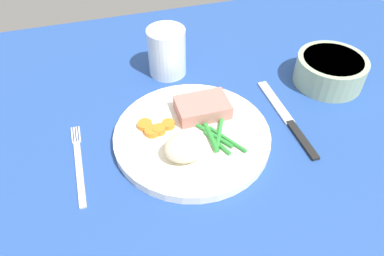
# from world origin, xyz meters

# --- Properties ---
(dining_table) EXTENTS (1.20, 0.90, 0.02)m
(dining_table) POSITION_xyz_m (0.00, 0.00, 0.01)
(dining_table) COLOR #234793
(dining_table) RESTS_ON ground
(dinner_plate) EXTENTS (0.26, 0.26, 0.02)m
(dinner_plate) POSITION_xyz_m (-0.03, -0.01, 0.03)
(dinner_plate) COLOR white
(dinner_plate) RESTS_ON dining_table
(meat_portion) EXTENTS (0.09, 0.06, 0.02)m
(meat_portion) POSITION_xyz_m (0.00, 0.03, 0.05)
(meat_portion) COLOR #B2756B
(meat_portion) RESTS_ON dinner_plate
(mashed_potatoes) EXTENTS (0.07, 0.05, 0.04)m
(mashed_potatoes) POSITION_xyz_m (-0.05, -0.05, 0.06)
(mashed_potatoes) COLOR beige
(mashed_potatoes) RESTS_ON dinner_plate
(carrot_slices) EXTENTS (0.06, 0.04, 0.01)m
(carrot_slices) POSITION_xyz_m (-0.09, 0.02, 0.04)
(carrot_slices) COLOR orange
(carrot_slices) RESTS_ON dinner_plate
(green_beans) EXTENTS (0.06, 0.09, 0.01)m
(green_beans) POSITION_xyz_m (0.00, -0.03, 0.04)
(green_beans) COLOR #2D8C38
(green_beans) RESTS_ON dinner_plate
(fork) EXTENTS (0.01, 0.17, 0.00)m
(fork) POSITION_xyz_m (-0.21, -0.01, 0.02)
(fork) COLOR silver
(fork) RESTS_ON dining_table
(knife) EXTENTS (0.02, 0.21, 0.01)m
(knife) POSITION_xyz_m (0.14, -0.01, 0.02)
(knife) COLOR black
(knife) RESTS_ON dining_table
(water_glass) EXTENTS (0.07, 0.07, 0.09)m
(water_glass) POSITION_xyz_m (-0.02, 0.19, 0.06)
(water_glass) COLOR silver
(water_glass) RESTS_ON dining_table
(salad_bowl) EXTENTS (0.13, 0.13, 0.05)m
(salad_bowl) POSITION_xyz_m (0.27, 0.07, 0.05)
(salad_bowl) COLOR #99B28C
(salad_bowl) RESTS_ON dining_table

